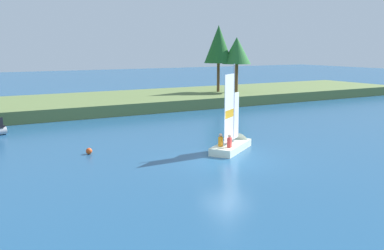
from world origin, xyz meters
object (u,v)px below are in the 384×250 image
at_px(shoreline_tree_midleft, 219,44).
at_px(shoreline_tree_centre, 237,51).
at_px(channel_buoy, 89,151).
at_px(sailboat, 235,142).

bearing_deg(shoreline_tree_midleft, shoreline_tree_centre, -36.56).
xyz_separation_m(shoreline_tree_centre, channel_buoy, (-22.88, -17.22, -5.57)).
bearing_deg(sailboat, channel_buoy, 124.69).
relative_size(shoreline_tree_midleft, shoreline_tree_centre, 1.22).
bearing_deg(channel_buoy, shoreline_tree_midleft, 41.01).
xyz_separation_m(sailboat, channel_buoy, (-8.28, 3.11, -0.22)).
distance_m(sailboat, channel_buoy, 8.85).
relative_size(sailboat, channel_buoy, 15.07).
distance_m(shoreline_tree_centre, sailboat, 25.60).
bearing_deg(shoreline_tree_midleft, channel_buoy, -138.99).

